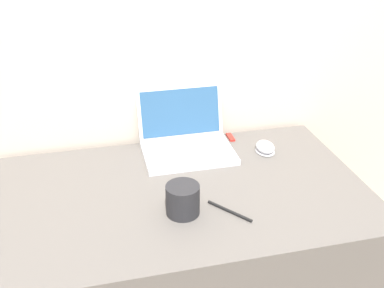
# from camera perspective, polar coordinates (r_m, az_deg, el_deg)

# --- Properties ---
(wall_back) EXTENTS (7.00, 0.04, 2.50)m
(wall_back) POSITION_cam_1_polar(r_m,az_deg,el_deg) (1.58, -5.03, 17.45)
(wall_back) COLOR beige
(wall_back) RESTS_ON ground_plane
(desk) EXTENTS (1.19, 0.69, 0.75)m
(desk) POSITION_cam_1_polar(r_m,az_deg,el_deg) (1.65, -1.56, -16.73)
(desk) COLOR #5B5651
(desk) RESTS_ON ground_plane
(laptop) EXTENTS (0.32, 0.27, 0.20)m
(laptop) POSITION_cam_1_polar(r_m,az_deg,el_deg) (1.62, -0.82, 0.69)
(laptop) COLOR silver
(laptop) RESTS_ON desk
(drink_cup) EXTENTS (0.10, 0.10, 0.09)m
(drink_cup) POSITION_cam_1_polar(r_m,az_deg,el_deg) (1.29, -1.18, -7.00)
(drink_cup) COLOR #232326
(drink_cup) RESTS_ON desk
(computer_mouse) EXTENTS (0.07, 0.09, 0.04)m
(computer_mouse) POSITION_cam_1_polar(r_m,az_deg,el_deg) (1.64, 9.28, -0.44)
(computer_mouse) COLOR #B2B2B7
(computer_mouse) RESTS_ON desk
(usb_stick) EXTENTS (0.02, 0.06, 0.01)m
(usb_stick) POSITION_cam_1_polar(r_m,az_deg,el_deg) (1.73, 4.91, 0.86)
(usb_stick) COLOR #B2261E
(usb_stick) RESTS_ON desk
(pen) EXTENTS (0.10, 0.12, 0.01)m
(pen) POSITION_cam_1_polar(r_m,az_deg,el_deg) (1.32, 4.79, -8.48)
(pen) COLOR black
(pen) RESTS_ON desk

